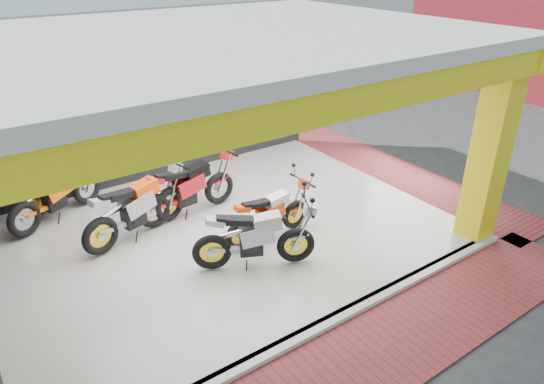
% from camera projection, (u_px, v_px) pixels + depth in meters
% --- Properties ---
extents(ground, '(80.00, 80.00, 0.00)m').
position_uv_depth(ground, '(287.00, 289.00, 7.69)').
color(ground, '#2D2D30').
rests_on(ground, ground).
extents(showroom_floor, '(8.00, 6.00, 0.10)m').
position_uv_depth(showroom_floor, '(224.00, 232.00, 9.13)').
color(showroom_floor, white).
rests_on(showroom_floor, ground).
extents(showroom_ceiling, '(8.40, 6.40, 0.20)m').
position_uv_depth(showroom_ceiling, '(214.00, 37.00, 7.54)').
color(showroom_ceiling, beige).
rests_on(showroom_ceiling, corner_column).
extents(back_wall, '(8.20, 0.20, 3.50)m').
position_uv_depth(back_wall, '(150.00, 105.00, 10.64)').
color(back_wall, black).
rests_on(back_wall, ground).
extents(corner_column, '(0.50, 0.50, 3.50)m').
position_uv_depth(corner_column, '(491.00, 150.00, 8.27)').
color(corner_column, yellow).
rests_on(corner_column, ground).
extents(header_beam_front, '(8.40, 0.30, 0.40)m').
position_uv_depth(header_beam_front, '(343.00, 100.00, 5.47)').
color(header_beam_front, yellow).
rests_on(header_beam_front, corner_column).
extents(header_beam_right, '(0.30, 6.40, 0.40)m').
position_uv_depth(header_beam_right, '(390.00, 34.00, 9.71)').
color(header_beam_right, yellow).
rests_on(header_beam_right, corner_column).
extents(floor_kerb, '(8.00, 0.20, 0.10)m').
position_uv_depth(floor_kerb, '(329.00, 323.00, 6.92)').
color(floor_kerb, white).
rests_on(floor_kerb, ground).
extents(paver_front, '(9.00, 1.40, 0.03)m').
position_uv_depth(paver_front, '(368.00, 358.00, 6.37)').
color(paver_front, maroon).
rests_on(paver_front, ground).
extents(paver_right, '(1.40, 7.00, 0.03)m').
position_uv_depth(paver_right, '(398.00, 173.00, 11.60)').
color(paver_right, maroon).
rests_on(paver_right, ground).
extents(moto_hero, '(1.91, 0.75, 1.16)m').
position_uv_depth(moto_hero, '(295.00, 201.00, 8.89)').
color(moto_hero, '#F7420A').
rests_on(moto_hero, showroom_floor).
extents(moto_row_a, '(2.26, 1.65, 1.30)m').
position_uv_depth(moto_row_a, '(296.00, 229.00, 7.87)').
color(moto_row_a, '#B5B8BD').
rests_on(moto_row_a, showroom_floor).
extents(moto_row_b, '(2.34, 1.05, 1.38)m').
position_uv_depth(moto_row_b, '(218.00, 173.00, 9.72)').
color(moto_row_b, red).
rests_on(moto_row_b, showroom_floor).
extents(moto_row_c, '(2.44, 1.42, 1.40)m').
position_uv_depth(moto_row_c, '(168.00, 189.00, 9.09)').
color(moto_row_c, '#A5A8AD').
rests_on(moto_row_c, showroom_floor).
extents(moto_row_d, '(2.37, 1.75, 1.37)m').
position_uv_depth(moto_row_d, '(84.00, 174.00, 9.74)').
color(moto_row_d, '#FF620A').
rests_on(moto_row_d, showroom_floor).
extents(moto_row_e, '(2.09, 1.26, 1.20)m').
position_uv_depth(moto_row_e, '(29.00, 190.00, 9.24)').
color(moto_row_e, black).
rests_on(moto_row_e, showroom_floor).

